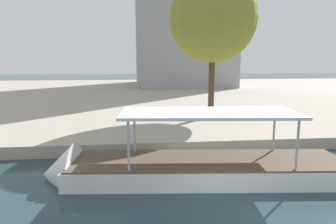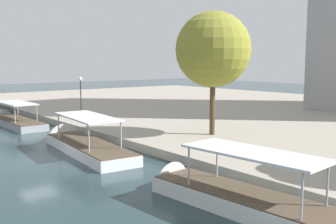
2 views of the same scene
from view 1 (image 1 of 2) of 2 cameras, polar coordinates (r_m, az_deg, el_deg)
dock_promenade at (r=43.81m, az=-2.14°, el=3.45°), size 120.00×55.00×0.69m
tour_boat_2 at (r=13.56m, az=2.35°, el=-11.02°), size 13.57×4.23×4.21m
tree_1 at (r=24.52m, az=8.06°, el=17.06°), size 6.76×6.76×11.05m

